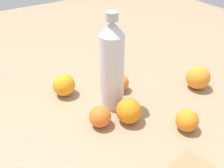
# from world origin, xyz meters

# --- Properties ---
(ground_plane) EXTENTS (2.40, 2.40, 0.00)m
(ground_plane) POSITION_xyz_m (0.00, 0.00, 0.00)
(ground_plane) COLOR #9E7F60
(water_bottle) EXTENTS (0.07, 0.07, 0.31)m
(water_bottle) POSITION_xyz_m (0.01, -0.04, 0.14)
(water_bottle) COLOR silver
(water_bottle) RESTS_ON ground_plane
(orange_0) EXTENTS (0.06, 0.06, 0.06)m
(orange_0) POSITION_xyz_m (-0.20, -0.16, 0.03)
(orange_0) COLOR orange
(orange_0) RESTS_ON ground_plane
(orange_1) EXTENTS (0.06, 0.06, 0.06)m
(orange_1) POSITION_xyz_m (0.06, -0.11, 0.03)
(orange_1) COLOR orange
(orange_1) RESTS_ON ground_plane
(orange_2) EXTENTS (0.08, 0.08, 0.08)m
(orange_2) POSITION_xyz_m (-0.09, -0.04, 0.04)
(orange_2) COLOR orange
(orange_2) RESTS_ON ground_plane
(orange_3) EXTENTS (0.07, 0.07, 0.07)m
(orange_3) POSITION_xyz_m (0.14, 0.06, 0.04)
(orange_3) COLOR orange
(orange_3) RESTS_ON ground_plane
(orange_4) EXTENTS (0.08, 0.08, 0.08)m
(orange_4) POSITION_xyz_m (-0.07, -0.35, 0.04)
(orange_4) COLOR orange
(orange_4) RESTS_ON ground_plane
(orange_5) EXTENTS (0.06, 0.06, 0.06)m
(orange_5) POSITION_xyz_m (-0.06, 0.04, 0.03)
(orange_5) COLOR orange
(orange_5) RESTS_ON ground_plane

